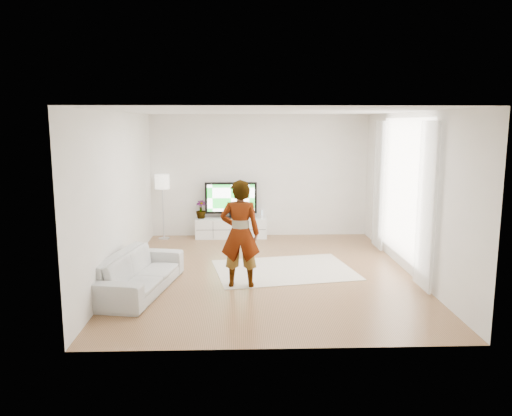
{
  "coord_description": "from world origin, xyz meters",
  "views": [
    {
      "loc": [
        -0.47,
        -8.47,
        2.62
      ],
      "look_at": [
        -0.17,
        0.4,
        1.09
      ],
      "focal_mm": 35.0,
      "sensor_mm": 36.0,
      "label": 1
    }
  ],
  "objects_px": {
    "media_console": "(231,228)",
    "sofa": "(139,272)",
    "television": "(231,199)",
    "floor_lamp": "(162,185)",
    "rug": "(284,270)",
    "player": "(240,234)"
  },
  "relations": [
    {
      "from": "television",
      "to": "sofa",
      "type": "height_order",
      "value": "television"
    },
    {
      "from": "rug",
      "to": "floor_lamp",
      "type": "height_order",
      "value": "floor_lamp"
    },
    {
      "from": "television",
      "to": "floor_lamp",
      "type": "height_order",
      "value": "floor_lamp"
    },
    {
      "from": "television",
      "to": "floor_lamp",
      "type": "distance_m",
      "value": 1.58
    },
    {
      "from": "rug",
      "to": "sofa",
      "type": "xyz_separation_m",
      "value": [
        -2.37,
        -1.05,
        0.3
      ]
    },
    {
      "from": "floor_lamp",
      "to": "rug",
      "type": "bearing_deg",
      "value": -45.29
    },
    {
      "from": "rug",
      "to": "floor_lamp",
      "type": "distance_m",
      "value": 3.79
    },
    {
      "from": "media_console",
      "to": "sofa",
      "type": "xyz_separation_m",
      "value": [
        -1.39,
        -3.67,
        0.08
      ]
    },
    {
      "from": "player",
      "to": "sofa",
      "type": "xyz_separation_m",
      "value": [
        -1.58,
        -0.18,
        -0.57
      ]
    },
    {
      "from": "rug",
      "to": "player",
      "type": "xyz_separation_m",
      "value": [
        -0.79,
        -0.87,
        0.87
      ]
    },
    {
      "from": "media_console",
      "to": "sofa",
      "type": "bearing_deg",
      "value": -110.7
    },
    {
      "from": "floor_lamp",
      "to": "player",
      "type": "bearing_deg",
      "value": -63.12
    },
    {
      "from": "floor_lamp",
      "to": "media_console",
      "type": "bearing_deg",
      "value": 2.42
    },
    {
      "from": "television",
      "to": "player",
      "type": "height_order",
      "value": "player"
    },
    {
      "from": "media_console",
      "to": "floor_lamp",
      "type": "distance_m",
      "value": 1.84
    },
    {
      "from": "sofa",
      "to": "floor_lamp",
      "type": "xyz_separation_m",
      "value": [
        -0.15,
        3.6,
        0.94
      ]
    },
    {
      "from": "television",
      "to": "sofa",
      "type": "bearing_deg",
      "value": -110.56
    },
    {
      "from": "television",
      "to": "sofa",
      "type": "distance_m",
      "value": 3.99
    },
    {
      "from": "media_console",
      "to": "player",
      "type": "relative_size",
      "value": 0.94
    },
    {
      "from": "media_console",
      "to": "television",
      "type": "height_order",
      "value": "television"
    },
    {
      "from": "rug",
      "to": "player",
      "type": "height_order",
      "value": "player"
    },
    {
      "from": "player",
      "to": "media_console",
      "type": "bearing_deg",
      "value": -83.83
    }
  ]
}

